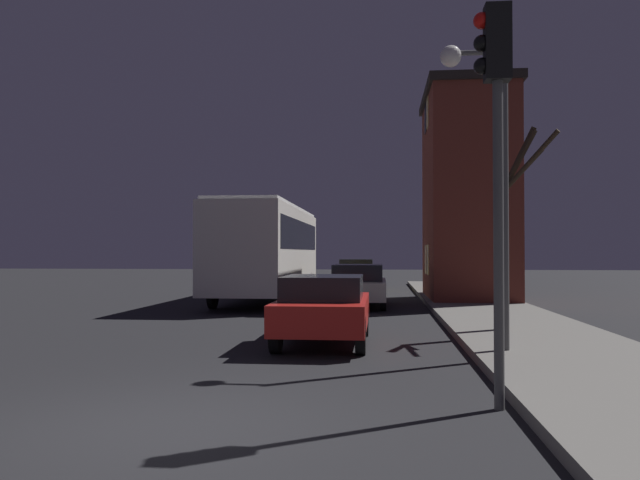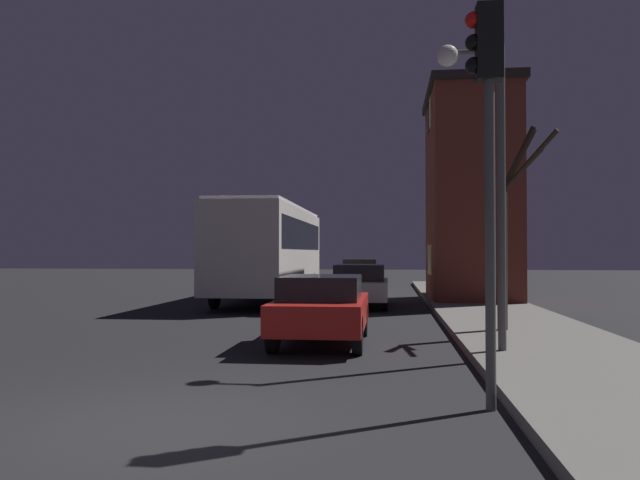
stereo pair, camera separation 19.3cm
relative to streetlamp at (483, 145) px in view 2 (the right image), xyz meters
name	(u,v)px [view 2 (the right image)]	position (x,y,z in m)	size (l,w,h in m)	color
ground_plane	(149,426)	(-4.13, -4.56, -3.68)	(120.00, 120.00, 0.00)	black
brick_building	(470,193)	(1.41, 12.70, 0.35)	(3.18, 5.66, 7.71)	brown
streetlamp	(483,145)	(0.00, 0.00, 0.00)	(1.16, 0.37, 5.27)	#4C4C4C
traffic_light	(487,120)	(-0.47, -3.48, -0.29)	(0.43, 0.24, 4.75)	#4C4C4C
bare_tree	(508,230)	(0.95, 2.85, -1.36)	(1.14, 0.95, 4.37)	#2D2319
bus	(271,245)	(-6.06, 12.34, -1.58)	(2.56, 10.71, 3.53)	beige
car_near_lane	(322,307)	(-2.94, 1.46, -2.94)	(1.71, 3.87, 1.37)	#B21E19
car_mid_lane	(360,285)	(-2.56, 10.09, -2.94)	(1.84, 4.40, 1.43)	beige
car_far_lane	(361,273)	(-2.97, 19.74, -2.89)	(1.78, 4.43, 1.50)	olive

